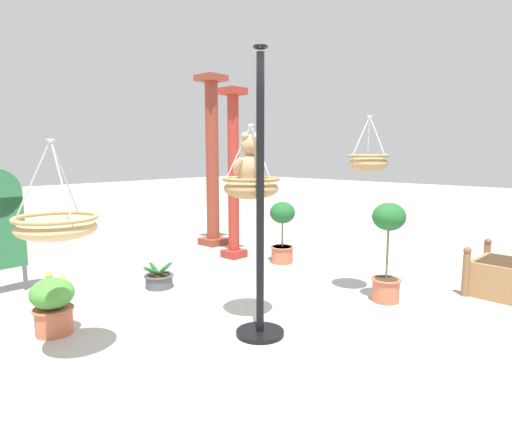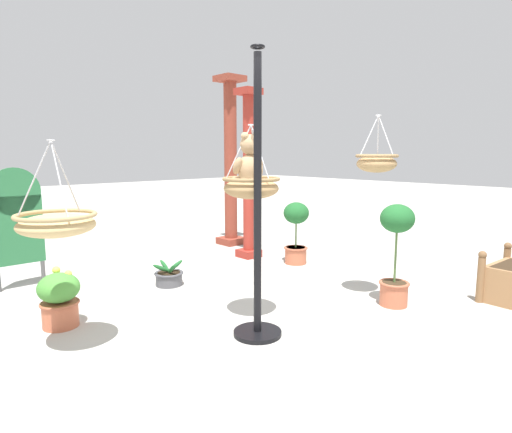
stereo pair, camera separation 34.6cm
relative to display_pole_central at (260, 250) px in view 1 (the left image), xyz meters
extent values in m
plane|color=#ADAAA3|center=(0.18, 0.18, -0.80)|extent=(40.00, 40.00, 0.00)
cylinder|color=black|center=(0.00, 0.00, 0.44)|extent=(0.07, 0.07, 2.48)
cylinder|color=black|center=(0.00, 0.00, -0.78)|extent=(0.44, 0.44, 0.04)
torus|color=black|center=(0.00, 0.00, 1.72)|extent=(0.12, 0.12, 0.02)
ellipsoid|color=#A37F51|center=(0.15, 0.25, 0.52)|extent=(0.52, 0.52, 0.20)
torus|color=olive|center=(0.15, 0.25, 0.61)|extent=(0.54, 0.54, 0.04)
ellipsoid|color=silver|center=(0.15, 0.25, 0.54)|extent=(0.45, 0.45, 0.16)
cylinder|color=#B7B7BC|center=(0.25, 0.31, 0.86)|extent=(0.22, 0.13, 0.50)
cylinder|color=#B7B7BC|center=(0.05, 0.31, 0.86)|extent=(0.22, 0.13, 0.50)
cylinder|color=#B7B7BC|center=(0.15, 0.13, 0.86)|extent=(0.01, 0.25, 0.50)
torus|color=#B7B7BC|center=(0.15, 0.25, 1.10)|extent=(0.06, 0.06, 0.01)
ellipsoid|color=tan|center=(0.15, 0.26, 0.70)|extent=(0.25, 0.21, 0.29)
sphere|color=tan|center=(0.15, 0.26, 0.92)|extent=(0.22, 0.22, 0.19)
ellipsoid|color=tan|center=(0.15, 0.33, 0.91)|extent=(0.10, 0.08, 0.06)
sphere|color=black|center=(0.15, 0.36, 0.91)|extent=(0.03, 0.03, 0.03)
sphere|color=tan|center=(0.08, 0.26, 1.00)|extent=(0.07, 0.07, 0.07)
sphere|color=tan|center=(0.22, 0.26, 1.00)|extent=(0.07, 0.07, 0.07)
ellipsoid|color=tan|center=(0.02, 0.29, 0.73)|extent=(0.08, 0.14, 0.19)
ellipsoid|color=tan|center=(0.28, 0.29, 0.73)|extent=(0.08, 0.14, 0.19)
ellipsoid|color=tan|center=(0.08, 0.37, 0.59)|extent=(0.09, 0.17, 0.09)
ellipsoid|color=tan|center=(0.22, 0.37, 0.59)|extent=(0.09, 0.17, 0.09)
ellipsoid|color=tan|center=(-1.43, 0.79, 0.28)|extent=(0.59, 0.59, 0.18)
torus|color=tan|center=(-1.43, 0.79, 0.37)|extent=(0.62, 0.62, 0.04)
cylinder|color=#B7B7BC|center=(-1.31, 0.86, 0.66)|extent=(0.25, 0.15, 0.59)
cylinder|color=#B7B7BC|center=(-1.55, 0.86, 0.66)|extent=(0.25, 0.15, 0.59)
cylinder|color=#B7B7BC|center=(-1.43, 0.66, 0.66)|extent=(0.01, 0.28, 0.59)
torus|color=#B7B7BC|center=(-1.43, 0.79, 0.95)|extent=(0.06, 0.06, 0.01)
ellipsoid|color=#A37F51|center=(1.59, -0.17, 0.73)|extent=(0.43, 0.43, 0.19)
torus|color=olive|center=(1.59, -0.17, 0.82)|extent=(0.45, 0.45, 0.04)
ellipsoid|color=silver|center=(1.59, -0.17, 0.75)|extent=(0.37, 0.37, 0.15)
cylinder|color=#B7B7BC|center=(1.68, -0.12, 1.03)|extent=(0.18, 0.11, 0.43)
cylinder|color=#B7B7BC|center=(1.51, -0.12, 1.03)|extent=(0.18, 0.11, 0.43)
cylinder|color=#B7B7BC|center=(1.59, -0.27, 1.03)|extent=(0.01, 0.21, 0.43)
torus|color=#B7B7BC|center=(1.59, -0.17, 1.25)|extent=(0.06, 0.06, 0.01)
cylinder|color=#9E2D23|center=(1.93, 2.29, 0.46)|extent=(0.17, 0.17, 2.52)
cube|color=#9E2D23|center=(1.93, 2.29, -0.74)|extent=(0.31, 0.31, 0.12)
cube|color=#9E2D23|center=(1.93, 2.29, 1.77)|extent=(0.33, 0.33, 0.10)
cylinder|color=brown|center=(2.35, 3.25, 0.64)|extent=(0.23, 0.23, 2.87)
cube|color=brown|center=(2.35, 3.25, -0.74)|extent=(0.41, 0.41, 0.12)
cube|color=brown|center=(2.35, 3.25, 2.12)|extent=(0.43, 0.43, 0.10)
cylinder|color=brown|center=(2.42, -1.03, -0.54)|extent=(0.08, 0.08, 0.51)
cylinder|color=brown|center=(3.12, -1.06, -0.54)|extent=(0.08, 0.08, 0.51)
sphere|color=brown|center=(2.42, -1.03, -0.26)|extent=(0.09, 0.09, 0.09)
sphere|color=brown|center=(3.12, -1.06, -0.26)|extent=(0.09, 0.09, 0.09)
cylinder|color=#4C4C51|center=(0.20, 1.85, -0.71)|extent=(0.33, 0.33, 0.16)
torus|color=#444449|center=(0.20, 1.85, -0.64)|extent=(0.36, 0.36, 0.03)
cylinder|color=#382819|center=(0.20, 1.85, -0.65)|extent=(0.29, 0.29, 0.03)
ellipsoid|color=#1E5B28|center=(0.30, 1.85, -0.56)|extent=(0.22, 0.05, 0.15)
ellipsoid|color=#1E5B28|center=(0.20, 1.95, -0.56)|extent=(0.05, 0.22, 0.15)
ellipsoid|color=#1E5B28|center=(0.10, 1.87, -0.56)|extent=(0.23, 0.09, 0.15)
ellipsoid|color=#1E5B28|center=(0.19, 1.76, -0.57)|extent=(0.08, 0.21, 0.18)
cylinder|color=#BC6042|center=(1.62, -0.43, -0.67)|extent=(0.29, 0.29, 0.26)
torus|color=#A9573B|center=(1.62, -0.43, -0.55)|extent=(0.33, 0.33, 0.03)
cylinder|color=#382819|center=(1.62, -0.43, -0.55)|extent=(0.26, 0.26, 0.03)
cylinder|color=#4C6B38|center=(1.62, -0.43, -0.26)|extent=(0.02, 0.02, 0.55)
ellipsoid|color=#1E5B28|center=(1.62, -0.43, 0.16)|extent=(0.36, 0.36, 0.31)
cylinder|color=#BC6042|center=(-1.25, 1.42, -0.67)|extent=(0.33, 0.33, 0.24)
torus|color=#A9573B|center=(-1.25, 1.42, -0.56)|extent=(0.36, 0.36, 0.03)
cylinder|color=#382819|center=(-1.25, 1.42, -0.57)|extent=(0.29, 0.29, 0.03)
ellipsoid|color=#478E38|center=(-1.25, 1.42, -0.41)|extent=(0.38, 0.38, 0.28)
sphere|color=#E5DB4C|center=(-1.16, 1.41, -0.29)|extent=(0.07, 0.07, 0.07)
sphere|color=#E5DB4C|center=(-1.24, 1.51, -0.26)|extent=(0.07, 0.07, 0.07)
cylinder|color=#BC6042|center=(2.17, 1.51, -0.67)|extent=(0.32, 0.32, 0.25)
torus|color=#A9573B|center=(2.17, 1.51, -0.56)|extent=(0.36, 0.36, 0.03)
cylinder|color=#382819|center=(2.17, 1.51, -0.56)|extent=(0.28, 0.28, 0.03)
cylinder|color=#4C6B38|center=(2.17, 1.51, -0.37)|extent=(0.02, 0.02, 0.37)
ellipsoid|color=#1E5B28|center=(2.17, 1.51, -0.03)|extent=(0.38, 0.38, 0.32)
cylinder|color=#4C4C4C|center=(-0.94, 2.99, -0.65)|extent=(0.05, 0.05, 0.30)
camera|label=1|loc=(-2.78, -2.50, 0.85)|focal=30.27mm
camera|label=2|loc=(-2.54, -2.75, 0.85)|focal=30.27mm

